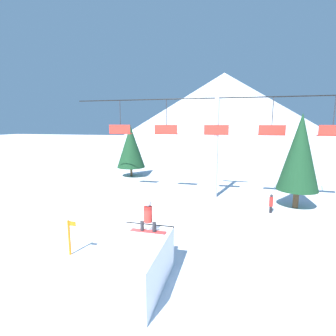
{
  "coord_description": "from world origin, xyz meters",
  "views": [
    {
      "loc": [
        3.89,
        -8.39,
        5.66
      ],
      "look_at": [
        0.73,
        4.16,
        3.45
      ],
      "focal_mm": 28.0,
      "sensor_mm": 36.0,
      "label": 1
    }
  ],
  "objects_px": {
    "snow_ramp": "(135,265)",
    "pine_tree_near": "(300,152)",
    "snowboarder": "(148,216)",
    "trail_marker": "(69,237)",
    "distant_skier": "(271,203)"
  },
  "relations": [
    {
      "from": "snowboarder",
      "to": "trail_marker",
      "type": "xyz_separation_m",
      "value": [
        -3.74,
        0.46,
        -1.43
      ]
    },
    {
      "from": "distant_skier",
      "to": "trail_marker",
      "type": "bearing_deg",
      "value": -139.32
    },
    {
      "from": "snowboarder",
      "to": "distant_skier",
      "type": "bearing_deg",
      "value": 56.94
    },
    {
      "from": "snowboarder",
      "to": "pine_tree_near",
      "type": "height_order",
      "value": "pine_tree_near"
    },
    {
      "from": "snow_ramp",
      "to": "trail_marker",
      "type": "distance_m",
      "value": 3.85
    },
    {
      "from": "trail_marker",
      "to": "distant_skier",
      "type": "xyz_separation_m",
      "value": [
        9.17,
        7.88,
        -0.17
      ]
    },
    {
      "from": "trail_marker",
      "to": "snow_ramp",
      "type": "bearing_deg",
      "value": -22.09
    },
    {
      "from": "snowboarder",
      "to": "pine_tree_near",
      "type": "bearing_deg",
      "value": 53.88
    },
    {
      "from": "pine_tree_near",
      "to": "trail_marker",
      "type": "distance_m",
      "value": 14.71
    },
    {
      "from": "snow_ramp",
      "to": "distant_skier",
      "type": "xyz_separation_m",
      "value": [
        5.61,
        9.33,
        -0.16
      ]
    },
    {
      "from": "snow_ramp",
      "to": "distant_skier",
      "type": "bearing_deg",
      "value": 58.99
    },
    {
      "from": "snowboarder",
      "to": "trail_marker",
      "type": "distance_m",
      "value": 4.03
    },
    {
      "from": "snow_ramp",
      "to": "pine_tree_near",
      "type": "height_order",
      "value": "pine_tree_near"
    },
    {
      "from": "snow_ramp",
      "to": "snowboarder",
      "type": "distance_m",
      "value": 1.75
    },
    {
      "from": "trail_marker",
      "to": "distant_skier",
      "type": "relative_size",
      "value": 1.27
    }
  ]
}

